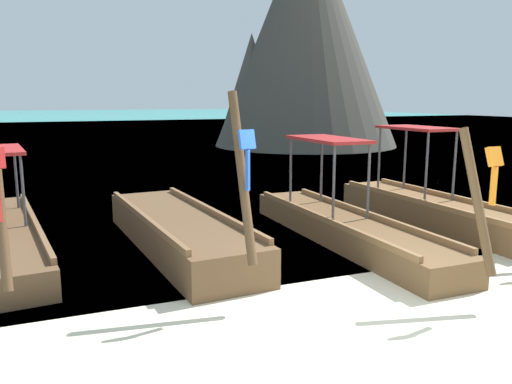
# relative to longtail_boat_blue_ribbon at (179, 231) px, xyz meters

# --- Properties ---
(ground) EXTENTS (120.00, 120.00, 0.00)m
(ground) POSITION_rel_longtail_boat_blue_ribbon_xyz_m (1.34, -4.09, -0.32)
(ground) COLOR beige
(sea_water) EXTENTS (120.00, 120.00, 0.00)m
(sea_water) POSITION_rel_longtail_boat_blue_ribbon_xyz_m (1.34, 57.62, -0.31)
(sea_water) COLOR teal
(sea_water) RESTS_ON ground
(longtail_boat_blue_ribbon) EXTENTS (1.68, 5.75, 2.76)m
(longtail_boat_blue_ribbon) POSITION_rel_longtail_boat_blue_ribbon_xyz_m (0.00, 0.00, 0.00)
(longtail_boat_blue_ribbon) COLOR brown
(longtail_boat_blue_ribbon) RESTS_ON ground
(longtail_boat_orange_ribbon) EXTENTS (1.07, 6.38, 2.30)m
(longtail_boat_orange_ribbon) POSITION_rel_longtail_boat_blue_ribbon_xyz_m (3.00, -0.77, -0.01)
(longtail_boat_orange_ribbon) COLOR brown
(longtail_boat_orange_ribbon) RESTS_ON ground
(longtail_boat_pink_ribbon) EXTENTS (1.15, 5.84, 2.29)m
(longtail_boat_pink_ribbon) POSITION_rel_longtail_boat_blue_ribbon_xyz_m (5.51, -0.26, 0.02)
(longtail_boat_pink_ribbon) COLOR brown
(longtail_boat_pink_ribbon) RESTS_ON ground
(karst_rock) EXTENTS (10.29, 10.29, 13.40)m
(karst_rock) POSITION_rel_longtail_boat_blue_ribbon_xyz_m (11.57, 17.70, 5.89)
(karst_rock) COLOR #47443D
(karst_rock) RESTS_ON ground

